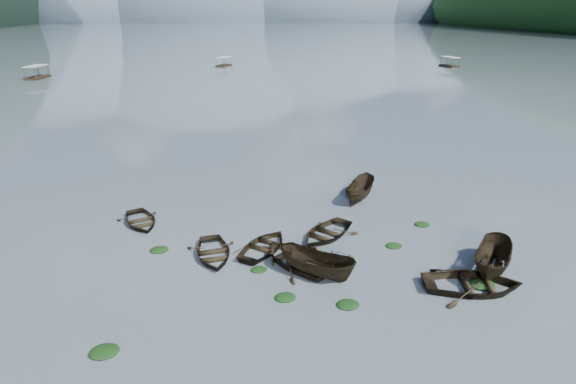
{
  "coord_description": "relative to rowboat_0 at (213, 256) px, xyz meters",
  "views": [
    {
      "loc": [
        -3.05,
        -15.34,
        12.99
      ],
      "look_at": [
        0.0,
        12.0,
        2.0
      ],
      "focal_mm": 28.0,
      "sensor_mm": 36.0,
      "label": 1
    }
  ],
  "objects": [
    {
      "name": "ground_plane",
      "position": [
        4.83,
        -7.58,
        0.0
      ],
      "size": [
        2400.0,
        2400.0,
        0.0
      ],
      "primitive_type": "plane",
      "color": "#4D5960"
    },
    {
      "name": "haze_mtn_a",
      "position": [
        -255.17,
        892.42,
        0.0
      ],
      "size": [
        520.0,
        520.0,
        280.0
      ],
      "primitive_type": "ellipsoid",
      "color": "#475666",
      "rests_on": "ground"
    },
    {
      "name": "haze_mtn_b",
      "position": [
        -55.17,
        892.42,
        0.0
      ],
      "size": [
        520.0,
        520.0,
        340.0
      ],
      "primitive_type": "ellipsoid",
      "color": "#475666",
      "rests_on": "ground"
    },
    {
      "name": "haze_mtn_c",
      "position": [
        144.83,
        892.42,
        0.0
      ],
      "size": [
        520.0,
        520.0,
        260.0
      ],
      "primitive_type": "ellipsoid",
      "color": "#475666",
      "rests_on": "ground"
    },
    {
      "name": "haze_mtn_d",
      "position": [
        324.83,
        892.42,
        0.0
      ],
      "size": [
        520.0,
        520.0,
        220.0
      ],
      "primitive_type": "ellipsoid",
      "color": "#475666",
      "rests_on": "ground"
    },
    {
      "name": "rowboat_0",
      "position": [
        0.0,
        0.0,
        0.0
      ],
      "size": [
        3.5,
        4.47,
        0.84
      ],
      "primitive_type": "imported",
      "rotation": [
        0.0,
        0.0,
        0.16
      ],
      "color": "black",
      "rests_on": "ground"
    },
    {
      "name": "rowboat_1",
      "position": [
        2.99,
        0.43,
        0.0
      ],
      "size": [
        4.74,
        5.02,
        0.85
      ],
      "primitive_type": "imported",
      "rotation": [
        0.0,
        0.0,
        2.53
      ],
      "color": "black",
      "rests_on": "ground"
    },
    {
      "name": "rowboat_2",
      "position": [
        5.6,
        -2.65,
        0.0
      ],
      "size": [
        4.47,
        3.97,
        1.69
      ],
      "primitive_type": "imported",
      "rotation": [
        0.0,
        0.0,
        0.92
      ],
      "color": "black",
      "rests_on": "ground"
    },
    {
      "name": "rowboat_3",
      "position": [
        4.64,
        -1.23,
        0.0
      ],
      "size": [
        5.57,
        5.9,
        0.99
      ],
      "primitive_type": "imported",
      "rotation": [
        0.0,
        0.0,
        3.76
      ],
      "color": "black",
      "rests_on": "ground"
    },
    {
      "name": "rowboat_4",
      "position": [
        13.17,
        -4.83,
        0.0
      ],
      "size": [
        5.47,
        4.3,
        1.03
      ],
      "primitive_type": "imported",
      "rotation": [
        0.0,
        0.0,
        1.41
      ],
      "color": "black",
      "rests_on": "ground"
    },
    {
      "name": "rowboat_5",
      "position": [
        15.01,
        -3.36,
        0.0
      ],
      "size": [
        4.25,
        4.75,
        1.8
      ],
      "primitive_type": "imported",
      "rotation": [
        0.0,
        0.0,
        -0.66
      ],
      "color": "black",
      "rests_on": "ground"
    },
    {
      "name": "rowboat_6",
      "position": [
        -4.95,
        4.86,
        0.0
      ],
      "size": [
        4.11,
        4.68,
        0.81
      ],
      "primitive_type": "imported",
      "rotation": [
        0.0,
        0.0,
        0.41
      ],
      "color": "black",
      "rests_on": "ground"
    },
    {
      "name": "rowboat_7",
      "position": [
        6.93,
        1.76,
        0.0
      ],
      "size": [
        5.23,
        5.25,
        0.9
      ],
      "primitive_type": "imported",
      "rotation": [
        0.0,
        0.0,
        5.51
      ],
      "color": "black",
      "rests_on": "ground"
    },
    {
      "name": "rowboat_8",
      "position": [
        10.56,
        7.51,
        0.0
      ],
      "size": [
        3.66,
        4.49,
        1.66
      ],
      "primitive_type": "imported",
      "rotation": [
        0.0,
        0.0,
        2.58
      ],
      "color": "black",
      "rests_on": "ground"
    },
    {
      "name": "weed_clump_0",
      "position": [
        -4.1,
        -7.51,
        0.0
      ],
      "size": [
        1.22,
        1.0,
        0.27
      ],
      "primitive_type": "ellipsoid",
      "color": "black",
      "rests_on": "ground"
    },
    {
      "name": "weed_clump_1",
      "position": [
        3.69,
        -4.56,
        0.0
      ],
      "size": [
        1.06,
        0.84,
        0.23
      ],
      "primitive_type": "ellipsoid",
      "color": "black",
      "rests_on": "ground"
    },
    {
      "name": "weed_clump_2",
      "position": [
        6.61,
        -5.48,
        0.0
      ],
      "size": [
        1.1,
        0.88,
        0.24
      ],
      "primitive_type": "ellipsoid",
      "color": "black",
      "rests_on": "ground"
    },
    {
      "name": "weed_clump_3",
      "position": [
        13.53,
        2.56,
        0.0
      ],
      "size": [
        1.0,
        0.84,
        0.22
      ],
      "primitive_type": "ellipsoid",
      "color": "black",
      "rests_on": "ground"
    },
    {
      "name": "weed_clump_4",
      "position": [
        13.84,
        -4.58,
        0.0
      ],
      "size": [
        1.33,
        1.06,
        0.28
      ],
      "primitive_type": "ellipsoid",
      "color": "black",
      "rests_on": "ground"
    },
    {
      "name": "weed_clump_5",
      "position": [
        -3.19,
        0.99,
        0.0
      ],
      "size": [
        1.09,
        0.88,
        0.23
      ],
      "primitive_type": "ellipsoid",
      "color": "black",
      "rests_on": "ground"
    },
    {
      "name": "weed_clump_6",
      "position": [
        2.53,
        -1.82,
        0.0
      ],
      "size": [
        0.9,
        0.75,
        0.19
      ],
      "primitive_type": "ellipsoid",
      "color": "black",
      "rests_on": "ground"
    },
    {
      "name": "weed_clump_7",
      "position": [
        10.71,
        -0.05,
        0.0
      ],
      "size": [
        1.0,
        0.8,
        0.22
      ],
      "primitive_type": "ellipsoid",
      "color": "black",
      "rests_on": "ground"
    },
    {
      "name": "pontoon_left",
      "position": [
        -40.52,
        80.42,
        0.0
      ],
      "size": [
        3.29,
        6.82,
        2.54
      ],
      "primitive_type": null,
      "rotation": [
        0.0,
        0.0,
        -0.08
      ],
      "color": "black",
      "rests_on": "ground"
    },
    {
      "name": "pontoon_centre",
      "position": [
        -1.43,
        100.34,
        0.0
      ],
      "size": [
        4.36,
        6.17,
        2.18
      ],
      "primitive_type": null,
      "rotation": [
        0.0,
        0.0,
        -0.39
      ],
      "color": "black",
      "rests_on": "ground"
    },
    {
      "name": "pontoon_right",
      "position": [
        56.98,
        92.35,
        0.0
      ],
      "size": [
        3.32,
        6.38,
        2.34
      ],
      "primitive_type": null,
      "rotation": [
        0.0,
        0.0,
        0.13
      ],
      "color": "black",
      "rests_on": "ground"
    }
  ]
}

